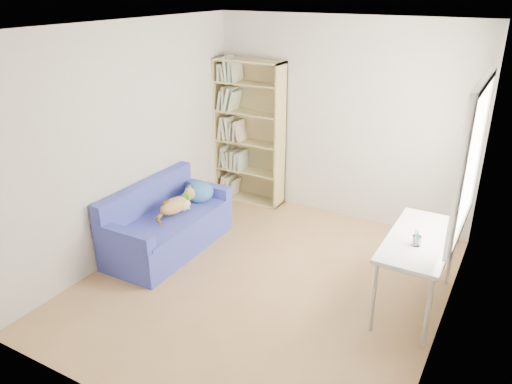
{
  "coord_description": "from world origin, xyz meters",
  "views": [
    {
      "loc": [
        2.12,
        -3.99,
        2.95
      ],
      "look_at": [
        -0.32,
        0.35,
        0.85
      ],
      "focal_mm": 35.0,
      "sensor_mm": 36.0,
      "label": 1
    }
  ],
  "objects_px": {
    "pen_cup": "(417,240)",
    "bookshelf": "(249,139)",
    "desk": "(419,245)",
    "sofa": "(168,223)"
  },
  "relations": [
    {
      "from": "bookshelf",
      "to": "desk",
      "type": "relative_size",
      "value": 1.61
    },
    {
      "from": "bookshelf",
      "to": "desk",
      "type": "height_order",
      "value": "bookshelf"
    },
    {
      "from": "pen_cup",
      "to": "sofa",
      "type": "bearing_deg",
      "value": -178.65
    },
    {
      "from": "pen_cup",
      "to": "bookshelf",
      "type": "bearing_deg",
      "value": 148.67
    },
    {
      "from": "sofa",
      "to": "pen_cup",
      "type": "distance_m",
      "value": 2.87
    },
    {
      "from": "desk",
      "to": "pen_cup",
      "type": "distance_m",
      "value": 0.21
    },
    {
      "from": "bookshelf",
      "to": "desk",
      "type": "distance_m",
      "value": 3.09
    },
    {
      "from": "desk",
      "to": "pen_cup",
      "type": "relative_size",
      "value": 7.82
    },
    {
      "from": "desk",
      "to": "sofa",
      "type": "bearing_deg",
      "value": -175.29
    },
    {
      "from": "bookshelf",
      "to": "pen_cup",
      "type": "distance_m",
      "value": 3.16
    }
  ]
}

